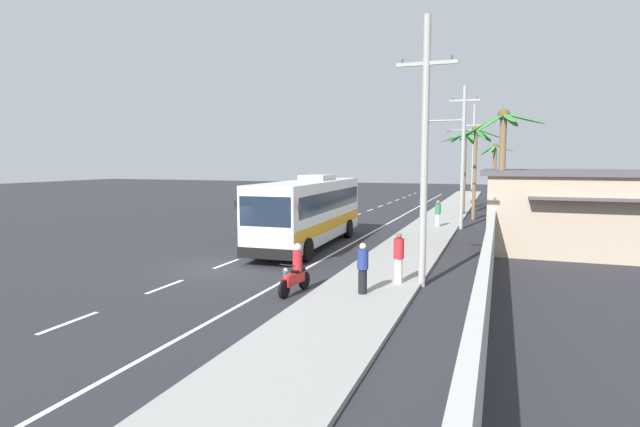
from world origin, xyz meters
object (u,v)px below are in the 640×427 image
(motorcycle_beside_bus, at_px, (295,273))
(utility_pole_mid, at_px, (461,153))
(coach_bus_foreground, at_px, (309,209))
(palm_third, at_px, (503,153))
(pedestrian_midwalk, at_px, (399,257))
(roadside_building, at_px, (615,211))
(pedestrian_near_kerb, at_px, (363,267))
(pedestrian_far_walk, at_px, (438,213))
(utility_pole_nearest, at_px, (425,149))
(utility_pole_far, at_px, (472,153))
(palm_fourth, at_px, (495,161))
(palm_second, at_px, (465,151))
(palm_nearest, at_px, (475,150))

(motorcycle_beside_bus, distance_m, utility_pole_mid, 18.90)
(coach_bus_foreground, xyz_separation_m, palm_third, (9.24, 1.31, 2.85))
(utility_pole_mid, bearing_deg, pedestrian_midwalk, -92.90)
(coach_bus_foreground, height_order, roadside_building, roadside_building)
(pedestrian_near_kerb, xyz_separation_m, roadside_building, (9.19, 11.76, 0.99))
(pedestrian_far_walk, relative_size, roadside_building, 0.14)
(pedestrian_near_kerb, relative_size, utility_pole_nearest, 0.18)
(motorcycle_beside_bus, height_order, pedestrian_far_walk, pedestrian_far_walk)
(utility_pole_mid, height_order, utility_pole_far, utility_pole_far)
(pedestrian_far_walk, relative_size, palm_fourth, 0.28)
(palm_second, bearing_deg, coach_bus_foreground, -109.63)
(pedestrian_near_kerb, height_order, palm_third, palm_third)
(roadside_building, bearing_deg, palm_nearest, 121.37)
(utility_pole_nearest, xyz_separation_m, utility_pole_mid, (0.06, 15.69, 0.09))
(utility_pole_nearest, relative_size, utility_pole_mid, 1.01)
(utility_pole_mid, height_order, palm_second, utility_pole_mid)
(motorcycle_beside_bus, height_order, palm_fourth, palm_fourth)
(pedestrian_midwalk, distance_m, pedestrian_far_walk, 15.70)
(pedestrian_midwalk, xyz_separation_m, utility_pole_mid, (0.81, 16.06, 3.79))
(utility_pole_far, distance_m, palm_third, 23.77)
(pedestrian_far_walk, xyz_separation_m, palm_fourth, (3.14, 18.12, 3.30))
(pedestrian_near_kerb, height_order, palm_fourth, palm_fourth)
(motorcycle_beside_bus, bearing_deg, roadside_building, 46.32)
(motorcycle_beside_bus, bearing_deg, palm_fourth, 80.98)
(pedestrian_midwalk, height_order, palm_second, palm_second)
(palm_second, height_order, palm_fourth, palm_second)
(pedestrian_far_walk, xyz_separation_m, utility_pole_nearest, (1.27, -15.31, 3.73))
(pedestrian_near_kerb, bearing_deg, utility_pole_mid, 141.17)
(pedestrian_near_kerb, relative_size, palm_fourth, 0.27)
(palm_nearest, bearing_deg, pedestrian_far_walk, -107.99)
(pedestrian_midwalk, xyz_separation_m, pedestrian_far_walk, (-0.51, 15.69, -0.03))
(pedestrian_midwalk, xyz_separation_m, utility_pole_nearest, (0.75, 0.37, 3.70))
(pedestrian_far_walk, distance_m, palm_third, 9.23)
(utility_pole_nearest, xyz_separation_m, palm_second, (-0.33, 24.40, 0.40))
(palm_third, relative_size, roadside_building, 0.56)
(motorcycle_beside_bus, height_order, palm_second, palm_second)
(utility_pole_far, height_order, roadside_building, utility_pole_far)
(utility_pole_far, bearing_deg, coach_bus_foreground, -104.88)
(utility_pole_mid, bearing_deg, palm_fourth, 84.17)
(pedestrian_far_walk, height_order, utility_pole_far, utility_pole_far)
(palm_second, height_order, palm_third, palm_second)
(utility_pole_far, relative_size, roadside_building, 0.79)
(pedestrian_far_walk, relative_size, palm_third, 0.25)
(motorcycle_beside_bus, xyz_separation_m, roadside_building, (11.43, 11.97, 1.31))
(utility_pole_nearest, bearing_deg, utility_pole_mid, 89.79)
(roadside_building, bearing_deg, utility_pole_far, 109.58)
(motorcycle_beside_bus, distance_m, utility_pole_nearest, 6.06)
(pedestrian_far_walk, height_order, palm_fourth, palm_fourth)
(palm_nearest, height_order, roadside_building, palm_nearest)
(palm_third, bearing_deg, utility_pole_far, 96.31)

